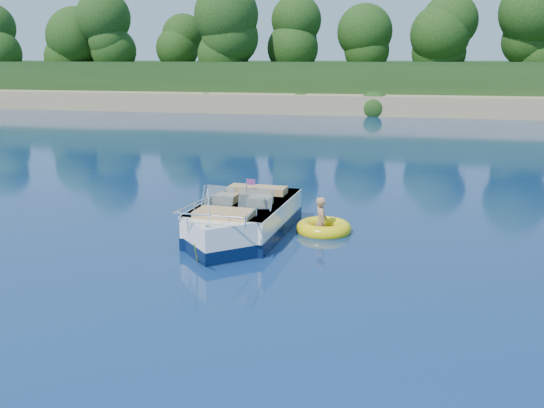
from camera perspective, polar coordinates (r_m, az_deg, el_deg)
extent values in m
plane|color=#091742|center=(13.56, -3.85, -4.70)|extent=(160.00, 160.00, 0.00)
cube|color=#9E7F5C|center=(50.58, 9.12, 9.09)|extent=(170.00, 8.00, 2.00)
cube|color=#173314|center=(77.46, 10.75, 10.86)|extent=(170.00, 56.00, 6.00)
cylinder|color=#322010|center=(57.16, -9.28, 12.18)|extent=(0.44, 0.44, 3.20)
sphere|color=black|center=(57.18, -9.39, 15.22)|extent=(5.28, 5.28, 5.28)
cylinder|color=#322010|center=(54.44, 9.58, 12.32)|extent=(0.44, 0.44, 3.60)
sphere|color=black|center=(54.49, 9.72, 15.92)|extent=(5.94, 5.94, 5.94)
cube|color=white|center=(15.09, -2.44, -1.63)|extent=(2.09, 3.74, 1.02)
cube|color=white|center=(13.52, -4.75, -3.46)|extent=(1.94, 1.94, 1.02)
cube|color=#071435|center=(15.13, -2.43, -2.14)|extent=(2.12, 3.78, 0.29)
cube|color=#071435|center=(13.56, -4.74, -4.03)|extent=(1.97, 1.97, 0.29)
cube|color=tan|center=(15.29, -2.11, -0.32)|extent=(1.66, 2.63, 0.10)
cube|color=white|center=(14.97, -2.46, 0.15)|extent=(2.13, 3.74, 0.06)
cube|color=black|center=(16.94, -0.31, 0.22)|extent=(0.55, 0.36, 0.87)
cube|color=#8C9EA5|center=(14.43, -4.96, 0.74)|extent=(0.79, 0.39, 0.47)
cube|color=#8C9EA5|center=(14.15, -1.65, 0.53)|extent=(0.78, 0.33, 0.47)
cube|color=tan|center=(14.88, -4.35, 0.16)|extent=(0.56, 0.56, 0.39)
cube|color=tan|center=(14.61, -1.13, -0.06)|extent=(0.56, 0.56, 0.39)
cube|color=tan|center=(15.86, -1.36, 1.03)|extent=(1.53, 0.60, 0.37)
cube|color=tan|center=(13.55, -4.51, -1.27)|extent=(1.31, 0.78, 0.33)
cylinder|color=white|center=(12.61, -6.00, -0.39)|extent=(0.03, 0.03, 0.82)
cube|color=red|center=(14.09, -2.00, 2.09)|extent=(0.21, 0.02, 0.14)
cube|color=silver|center=(12.67, -6.04, -2.12)|extent=(0.10, 0.06, 0.05)
cylinder|color=yellow|center=(12.56, -7.17, -4.64)|extent=(0.34, 1.00, 0.74)
torus|color=yellow|center=(15.24, 4.89, -2.30)|extent=(1.81, 1.81, 0.37)
torus|color=#B00E08|center=(15.24, 4.89, -2.23)|extent=(1.49, 1.49, 0.12)
imported|color=tan|center=(15.32, 4.60, -2.57)|extent=(0.54, 0.77, 1.39)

